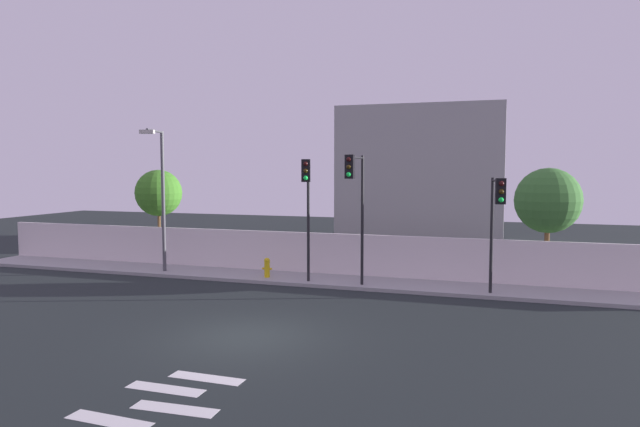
{
  "coord_description": "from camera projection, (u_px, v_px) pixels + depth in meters",
  "views": [
    {
      "loc": [
        6.96,
        -14.56,
        4.79
      ],
      "look_at": [
        0.1,
        6.5,
        3.07
      ],
      "focal_mm": 31.97,
      "sensor_mm": 36.0,
      "label": 1
    }
  ],
  "objects": [
    {
      "name": "perimeter_wall",
      "position": [
        339.0,
        254.0,
        25.23
      ],
      "size": [
        36.0,
        0.18,
        1.8
      ],
      "primitive_type": "cube",
      "color": "silver",
      "rests_on": "sidewalk"
    },
    {
      "name": "roadside_tree_leftmost",
      "position": [
        159.0,
        193.0,
        29.09
      ],
      "size": [
        2.37,
        2.37,
        4.77
      ],
      "color": "brown",
      "rests_on": "ground"
    },
    {
      "name": "sidewalk",
      "position": [
        330.0,
        281.0,
        24.09
      ],
      "size": [
        36.0,
        2.4,
        0.15
      ],
      "primitive_type": "cube",
      "color": "#949494",
      "rests_on": "ground"
    },
    {
      "name": "fire_hydrant",
      "position": [
        267.0,
        267.0,
        24.5
      ],
      "size": [
        0.44,
        0.26,
        0.85
      ],
      "color": "gold",
      "rests_on": "sidewalk"
    },
    {
      "name": "street_lamp_curbside",
      "position": [
        161.0,
        188.0,
        25.48
      ],
      "size": [
        0.88,
        2.07,
        6.36
      ],
      "color": "#4C4C51",
      "rests_on": "sidewalk"
    },
    {
      "name": "ground_plane",
      "position": [
        247.0,
        337.0,
        16.32
      ],
      "size": [
        80.0,
        80.0,
        0.0
      ],
      "primitive_type": "plane",
      "color": "black"
    },
    {
      "name": "roadside_tree_midleft",
      "position": [
        548.0,
        201.0,
        23.36
      ],
      "size": [
        2.68,
        2.68,
        4.86
      ],
      "color": "brown",
      "rests_on": "ground"
    },
    {
      "name": "traffic_light_center",
      "position": [
        356.0,
        192.0,
        21.98
      ],
      "size": [
        0.36,
        1.77,
        5.19
      ],
      "color": "black",
      "rests_on": "sidewalk"
    },
    {
      "name": "crosswalk_marking",
      "position": [
        166.0,
        398.0,
        11.94
      ],
      "size": [
        2.71,
        3.04,
        0.01
      ],
      "color": "silver",
      "rests_on": "ground"
    },
    {
      "name": "traffic_light_left",
      "position": [
        307.0,
        194.0,
        22.97
      ],
      "size": [
        0.43,
        1.09,
        5.04
      ],
      "color": "black",
      "rests_on": "sidewalk"
    },
    {
      "name": "traffic_light_right",
      "position": [
        496.0,
        210.0,
        20.34
      ],
      "size": [
        0.54,
        1.8,
        4.34
      ],
      "color": "black",
      "rests_on": "sidewalk"
    },
    {
      "name": "low_building_distant",
      "position": [
        422.0,
        175.0,
        37.72
      ],
      "size": [
        10.43,
        6.0,
        8.83
      ],
      "primitive_type": "cube",
      "color": "#959595",
      "rests_on": "ground"
    }
  ]
}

